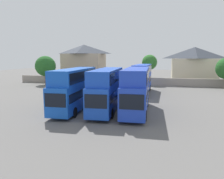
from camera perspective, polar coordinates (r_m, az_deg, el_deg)
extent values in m
plane|color=#605E5B|center=(42.76, 4.32, 0.17)|extent=(140.00, 140.00, 0.00)
cube|color=gray|center=(48.30, 5.30, 2.22)|extent=(56.00, 0.50, 1.80)
cube|color=blue|center=(25.87, -10.04, -1.38)|extent=(2.76, 10.52, 2.98)
cube|color=black|center=(21.07, -15.12, -2.85)|extent=(2.17, 0.14, 1.34)
cube|color=black|center=(25.81, -10.06, -0.60)|extent=(2.77, 9.69, 0.94)
cube|color=blue|center=(25.82, -9.97, 3.75)|extent=(2.69, 10.00, 1.63)
cube|color=black|center=(25.82, -9.97, 3.75)|extent=(2.77, 9.48, 1.14)
cylinder|color=black|center=(22.79, -10.17, -6.09)|extent=(0.33, 1.11, 1.10)
cylinder|color=black|center=(23.68, -15.33, -5.70)|extent=(0.33, 1.11, 1.10)
cylinder|color=black|center=(28.77, -5.57, -2.90)|extent=(0.33, 1.11, 1.10)
cylinder|color=black|center=(29.48, -9.81, -2.71)|extent=(0.33, 1.11, 1.10)
cube|color=blue|center=(25.03, -1.45, -1.58)|extent=(2.95, 10.66, 2.98)
cube|color=black|center=(19.89, -4.43, -3.24)|extent=(2.17, 0.18, 1.34)
cube|color=black|center=(24.97, -1.46, -0.77)|extent=(2.95, 9.82, 0.94)
cube|color=blue|center=(24.98, -1.36, 3.71)|extent=(2.88, 10.13, 1.60)
cube|color=black|center=(24.98, -1.36, 3.71)|extent=(2.94, 9.60, 1.12)
cylinder|color=black|center=(21.97, -0.19, -6.51)|extent=(0.35, 1.11, 1.10)
cylinder|color=black|center=(22.46, -5.94, -6.21)|extent=(0.35, 1.11, 1.10)
cylinder|color=black|center=(28.27, 2.11, -3.08)|extent=(0.35, 1.11, 1.10)
cylinder|color=black|center=(28.65, -2.40, -2.92)|extent=(0.35, 1.11, 1.10)
cube|color=#1D3DBF|center=(24.31, 6.54, -1.75)|extent=(2.80, 10.35, 3.14)
cube|color=black|center=(19.18, 5.30, -3.39)|extent=(2.26, 0.13, 1.42)
cube|color=black|center=(24.24, 6.55, -0.87)|extent=(2.82, 9.53, 0.99)
cube|color=#1D3DBF|center=(24.25, 6.68, 3.85)|extent=(2.74, 9.84, 1.57)
cube|color=black|center=(24.25, 6.68, 3.85)|extent=(2.82, 9.32, 1.10)
cylinder|color=black|center=(21.44, 8.95, -7.00)|extent=(0.32, 1.11, 1.10)
cylinder|color=black|center=(21.65, 2.64, -6.75)|extent=(0.32, 1.11, 1.10)
cylinder|color=black|center=(27.64, 9.47, -3.46)|extent=(0.32, 1.11, 1.10)
cylinder|color=black|center=(27.80, 4.59, -3.30)|extent=(0.32, 1.11, 1.10)
cube|color=#0E45BC|center=(39.43, -2.47, 2.30)|extent=(3.42, 10.59, 3.15)
cube|color=black|center=(34.28, -3.98, 1.97)|extent=(2.22, 0.27, 1.42)
cube|color=black|center=(39.39, -2.48, 2.85)|extent=(3.39, 9.76, 0.99)
cylinder|color=black|center=(36.27, -1.53, -0.46)|extent=(0.39, 1.12, 1.10)
cylinder|color=black|center=(36.70, -5.12, -0.38)|extent=(0.39, 1.12, 1.10)
cylinder|color=black|center=(42.59, -0.17, 0.91)|extent=(0.39, 1.12, 1.10)
cylinder|color=black|center=(42.96, -3.25, 0.96)|extent=(0.39, 1.12, 1.10)
cube|color=blue|center=(37.86, 4.42, 1.98)|extent=(2.55, 10.28, 3.10)
cube|color=black|center=(32.75, 3.19, 1.60)|extent=(2.23, 0.09, 1.39)
cube|color=black|center=(37.82, 4.43, 2.54)|extent=(2.59, 9.45, 0.98)
cylinder|color=black|center=(34.78, 5.58, -0.89)|extent=(0.30, 1.10, 1.10)
cylinder|color=black|center=(35.12, 1.80, -0.76)|extent=(0.30, 1.10, 1.10)
cylinder|color=black|center=(41.04, 6.62, 0.56)|extent=(0.30, 1.10, 1.10)
cylinder|color=black|center=(41.32, 3.41, 0.66)|extent=(0.30, 1.10, 1.10)
cube|color=blue|center=(37.76, 8.10, 1.90)|extent=(2.85, 10.74, 3.10)
cube|color=black|center=(32.45, 7.02, 1.49)|extent=(2.14, 0.16, 1.40)
cube|color=black|center=(37.72, 8.11, 2.47)|extent=(2.85, 9.89, 0.98)
cube|color=blue|center=(37.83, 8.22, 5.48)|extent=(2.78, 10.20, 1.58)
cube|color=black|center=(37.83, 8.22, 5.48)|extent=(2.84, 9.67, 1.11)
cylinder|color=black|center=(34.59, 9.26, -1.01)|extent=(0.34, 1.11, 1.10)
cylinder|color=black|center=(34.86, 5.60, -0.87)|extent=(0.34, 1.11, 1.10)
cylinder|color=black|center=(41.09, 10.14, 0.49)|extent=(0.34, 1.11, 1.10)
cylinder|color=black|center=(41.32, 7.05, 0.61)|extent=(0.34, 1.11, 1.10)
cube|color=tan|center=(58.20, -7.52, 5.98)|extent=(10.27, 7.79, 7.28)
pyramid|color=#3D424C|center=(58.18, -7.61, 10.75)|extent=(10.78, 8.18, 2.40)
cube|color=beige|center=(55.77, 21.23, 4.71)|extent=(10.41, 6.02, 6.04)
pyramid|color=#3D424C|center=(55.68, 21.48, 9.23)|extent=(10.93, 6.32, 2.76)
cylinder|color=brown|center=(51.71, -17.40, 2.76)|extent=(0.59, 0.59, 2.66)
sphere|color=#235B23|center=(51.51, -17.55, 6.05)|extent=(4.70, 4.70, 4.70)
cylinder|color=brown|center=(50.36, 10.01, 3.62)|extent=(0.37, 0.37, 3.96)
sphere|color=#2D6B28|center=(50.19, 10.11, 7.27)|extent=(3.50, 3.50, 3.50)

